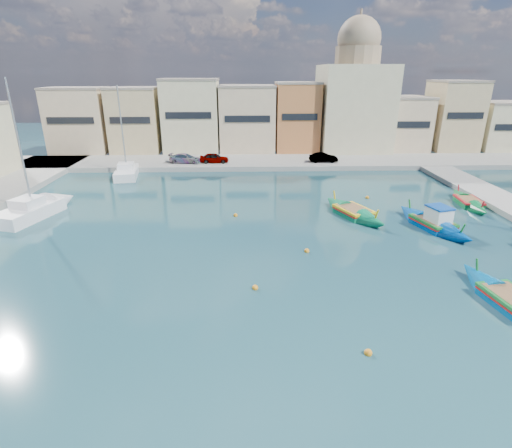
# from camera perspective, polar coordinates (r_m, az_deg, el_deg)

# --- Properties ---
(ground) EXTENTS (160.00, 160.00, 0.00)m
(ground) POSITION_cam_1_polar(r_m,az_deg,el_deg) (24.70, 13.24, -7.90)
(ground) COLOR #14323E
(ground) RESTS_ON ground
(north_quay) EXTENTS (80.00, 8.00, 0.60)m
(north_quay) POSITION_cam_1_polar(r_m,az_deg,el_deg) (54.42, 4.97, 8.80)
(north_quay) COLOR gray
(north_quay) RESTS_ON ground
(north_townhouses) EXTENTS (83.20, 7.87, 10.19)m
(north_townhouses) POSITION_cam_1_polar(r_m,az_deg,el_deg) (61.94, 10.68, 14.41)
(north_townhouses) COLOR #C8AF8A
(north_townhouses) RESTS_ON ground
(church_block) EXTENTS (10.00, 10.00, 19.10)m
(church_block) POSITION_cam_1_polar(r_m,az_deg,el_deg) (63.06, 13.87, 17.41)
(church_block) COLOR beige
(church_block) RESTS_ON ground
(parked_cars) EXTENTS (21.92, 2.23, 1.26)m
(parked_cars) POSITION_cam_1_polar(r_m,az_deg,el_deg) (52.43, -3.40, 9.39)
(parked_cars) COLOR #4C1919
(parked_cars) RESTS_ON north_quay
(luzzu_blue_cabin) EXTENTS (4.23, 8.61, 2.96)m
(luzzu_blue_cabin) POSITION_cam_1_polar(r_m,az_deg,el_deg) (34.72, 23.96, 0.04)
(luzzu_blue_cabin) COLOR #00499E
(luzzu_blue_cabin) RESTS_ON ground
(luzzu_cyan_mid) EXTENTS (2.55, 7.60, 2.20)m
(luzzu_cyan_mid) POSITION_cam_1_polar(r_m,az_deg,el_deg) (42.24, 28.07, 2.70)
(luzzu_cyan_mid) COLOR #0A7136
(luzzu_cyan_mid) RESTS_ON ground
(luzzu_green) EXTENTS (5.05, 8.30, 2.56)m
(luzzu_green) POSITION_cam_1_polar(r_m,az_deg,el_deg) (35.43, 13.72, 1.54)
(luzzu_green) COLOR #0B754B
(luzzu_green) RESTS_ON ground
(yacht_north) EXTENTS (3.72, 8.62, 11.14)m
(yacht_north) POSITION_cam_1_polar(r_m,az_deg,el_deg) (51.68, -17.79, 7.39)
(yacht_north) COLOR white
(yacht_north) RESTS_ON ground
(yacht_midnorth) EXTENTS (4.84, 8.99, 12.22)m
(yacht_midnorth) POSITION_cam_1_polar(r_m,az_deg,el_deg) (40.10, -27.89, 2.24)
(yacht_midnorth) COLOR white
(yacht_midnorth) RESTS_ON ground
(mooring_buoys) EXTENTS (22.55, 23.36, 0.36)m
(mooring_buoys) POSITION_cam_1_polar(r_m,az_deg,el_deg) (28.67, 12.90, -3.49)
(mooring_buoys) COLOR orange
(mooring_buoys) RESTS_ON ground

